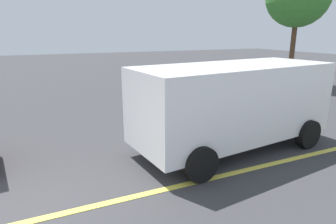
% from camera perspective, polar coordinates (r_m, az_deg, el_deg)
% --- Properties ---
extents(lane_marking_centre, '(28.00, 0.16, 0.01)m').
position_cam_1_polar(lane_marking_centre, '(5.88, -0.22, -14.86)').
color(lane_marking_centre, '#E0D14C').
extents(white_van, '(5.39, 2.72, 2.20)m').
position_cam_1_polar(white_van, '(7.56, 12.55, 1.99)').
color(white_van, white).
rests_on(white_van, ground_plane).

